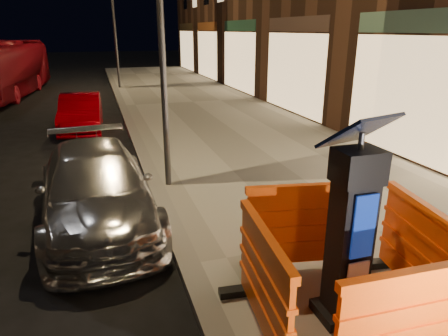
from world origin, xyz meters
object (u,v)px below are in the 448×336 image
object	(u,v)px
barrier_front	(412,329)
car_red	(83,130)
parking_kiosk	(351,228)
barrier_back	(303,228)
barrier_kerbside	(263,285)
bus_doubledecker	(9,96)
barrier_bldgside	(420,254)
car_silver	(100,221)

from	to	relation	value
barrier_front	car_red	size ratio (longest dim) A/B	0.43
parking_kiosk	barrier_back	size ratio (longest dim) A/B	1.40
barrier_kerbside	barrier_front	bearing A→B (deg)	-129.79
barrier_back	car_red	world-z (taller)	barrier_back
barrier_front	bus_doubledecker	distance (m)	21.03
barrier_kerbside	parking_kiosk	bearing A→B (deg)	-84.79
parking_kiosk	barrier_bldgside	bearing A→B (deg)	7.21
barrier_bldgside	car_silver	size ratio (longest dim) A/B	0.35
barrier_back	barrier_bldgside	size ratio (longest dim) A/B	1.00
barrier_back	bus_doubledecker	world-z (taller)	barrier_back
barrier_bldgside	bus_doubledecker	size ratio (longest dim) A/B	0.16
barrier_bldgside	barrier_front	bearing A→B (deg)	144.21
car_red	barrier_kerbside	bearing A→B (deg)	-77.73
parking_kiosk	barrier_kerbside	distance (m)	1.06
barrier_kerbside	car_red	bearing A→B (deg)	15.62
bus_doubledecker	barrier_back	bearing A→B (deg)	-64.52
barrier_front	barrier_bldgside	world-z (taller)	same
barrier_front	barrier_back	xyz separation A→B (m)	(0.00, 1.90, 0.00)
car_silver	car_red	distance (m)	7.02
bus_doubledecker	parking_kiosk	bearing A→B (deg)	-65.44
barrier_back	parking_kiosk	bearing A→B (deg)	-79.79
barrier_back	car_silver	bearing A→B (deg)	144.73
car_silver	barrier_front	bearing A→B (deg)	-64.14
bus_doubledecker	car_silver	bearing A→B (deg)	-69.86
barrier_back	barrier_front	bearing A→B (deg)	-79.79
car_silver	bus_doubledecker	size ratio (longest dim) A/B	0.46
parking_kiosk	barrier_kerbside	size ratio (longest dim) A/B	1.40
barrier_front	car_silver	bearing A→B (deg)	121.58
barrier_back	barrier_bldgside	distance (m)	1.34
bus_doubledecker	barrier_front	bearing A→B (deg)	-66.27
barrier_front	barrier_kerbside	size ratio (longest dim) A/B	1.00
barrier_bldgside	bus_doubledecker	bearing A→B (deg)	30.58
barrier_kerbside	car_silver	bearing A→B (deg)	29.15
barrier_back	bus_doubledecker	xyz separation A→B (m)	(-6.50, 18.09, -0.74)
car_silver	parking_kiosk	bearing A→B (deg)	-57.92
barrier_bldgside	car_silver	world-z (taller)	barrier_bldgside
parking_kiosk	car_silver	bearing A→B (deg)	132.81
barrier_front	barrier_back	bearing A→B (deg)	92.21
parking_kiosk	bus_doubledecker	xyz separation A→B (m)	(-6.50, 19.04, -1.21)
car_silver	bus_doubledecker	distance (m)	16.05
barrier_front	car_red	bearing A→B (deg)	106.32
barrier_bldgside	barrier_back	bearing A→B (deg)	54.21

